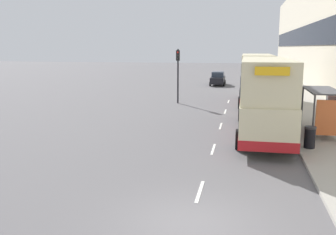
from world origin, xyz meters
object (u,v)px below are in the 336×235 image
at_px(pedestrian_2, 300,109).
at_px(litter_bin, 310,137).
at_px(double_decker_bus_ahead, 256,78).
at_px(traffic_light_far_kerb, 178,67).
at_px(bus_shelter, 326,104).
at_px(car_0, 218,79).
at_px(double_decker_bus_near, 264,95).

height_order(pedestrian_2, litter_bin, pedestrian_2).
relative_size(double_decker_bus_ahead, pedestrian_2, 6.36).
xyz_separation_m(litter_bin, traffic_light_far_kerb, (-8.95, 14.08, 2.54)).
distance_m(bus_shelter, traffic_light_far_kerb, 15.06).
bearing_deg(car_0, double_decker_bus_near, 99.20).
bearing_deg(double_decker_bus_ahead, bus_shelter, -74.37).
height_order(double_decker_bus_near, traffic_light_far_kerb, traffic_light_far_kerb).
bearing_deg(bus_shelter, double_decker_bus_ahead, 105.63).
bearing_deg(double_decker_bus_near, car_0, 99.20).
relative_size(bus_shelter, double_decker_bus_near, 0.38).
relative_size(double_decker_bus_ahead, litter_bin, 9.85).
distance_m(double_decker_bus_ahead, pedestrian_2, 9.20).
relative_size(pedestrian_2, litter_bin, 1.55).
distance_m(double_decker_bus_near, litter_bin, 3.99).
xyz_separation_m(bus_shelter, car_0, (-7.85, 28.02, -1.01)).
bearing_deg(litter_bin, double_decker_bus_near, 124.71).
relative_size(double_decker_bus_near, double_decker_bus_ahead, 1.07).
height_order(double_decker_bus_near, car_0, double_decker_bus_near).
bearing_deg(car_0, double_decker_bus_ahead, 105.66).
bearing_deg(litter_bin, traffic_light_far_kerb, 122.44).
bearing_deg(bus_shelter, traffic_light_far_kerb, 132.69).
relative_size(bus_shelter, car_0, 0.94).
bearing_deg(traffic_light_far_kerb, double_decker_bus_near, -58.19).
bearing_deg(double_decker_bus_near, traffic_light_far_kerb, 121.81).
relative_size(car_0, litter_bin, 4.26).
xyz_separation_m(car_0, traffic_light_far_kerb, (-2.33, -16.99, 2.35)).
xyz_separation_m(double_decker_bus_ahead, car_0, (-4.44, 15.83, -1.42)).
xyz_separation_m(bus_shelter, pedestrian_2, (-0.83, 3.46, -0.90)).
xyz_separation_m(bus_shelter, traffic_light_far_kerb, (-10.17, 11.03, 1.33)).
height_order(bus_shelter, double_decker_bus_near, double_decker_bus_near).
xyz_separation_m(double_decker_bus_near, car_0, (-4.55, 28.08, -1.42)).
distance_m(bus_shelter, pedestrian_2, 3.67).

